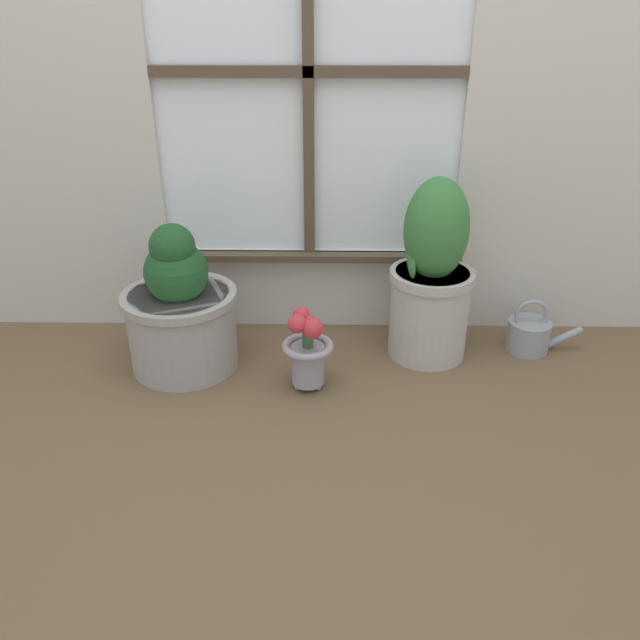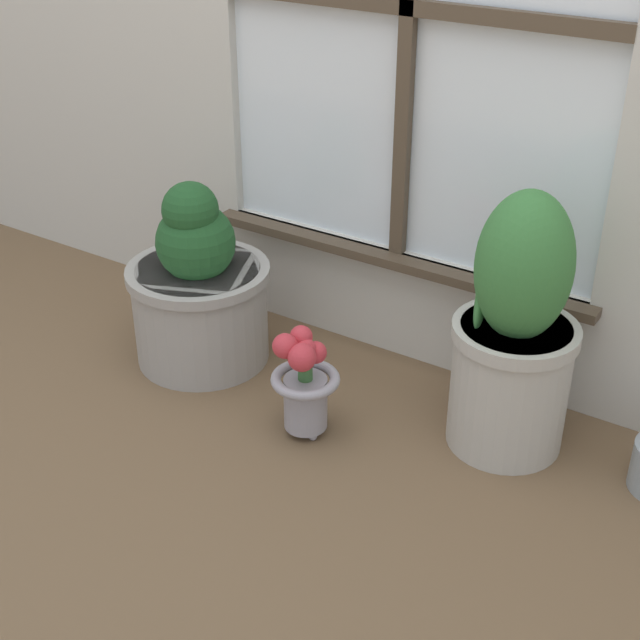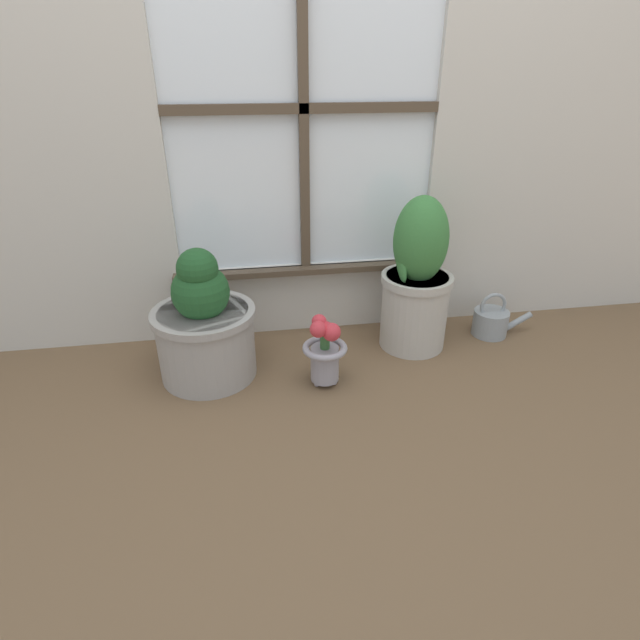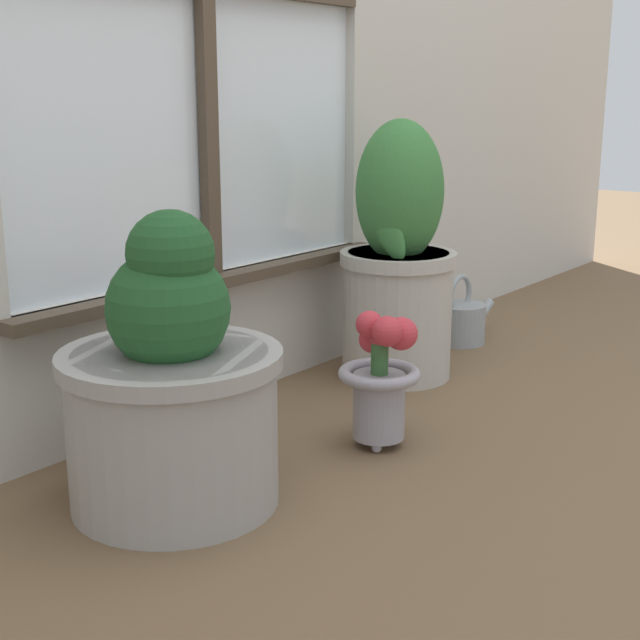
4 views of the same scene
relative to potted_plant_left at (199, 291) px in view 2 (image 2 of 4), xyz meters
name	(u,v)px [view 2 (image 2 of 4)]	position (x,y,z in m)	size (l,w,h in m)	color
ground_plane	(282,450)	(0.41, -0.22, -0.20)	(10.00, 10.00, 0.00)	brown
potted_plant_left	(199,291)	(0.00, 0.00, 0.00)	(0.37, 0.37, 0.50)	#9E9993
potted_plant_right	(515,338)	(0.82, 0.09, 0.08)	(0.28, 0.28, 0.62)	#B7B2A8
flower_vase	(304,381)	(0.41, -0.13, -0.05)	(0.16, 0.16, 0.27)	#99939E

